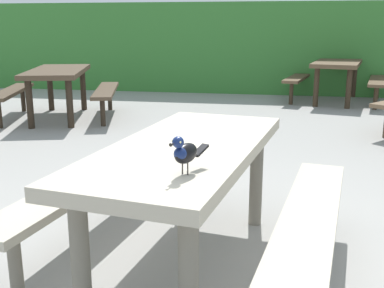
{
  "coord_description": "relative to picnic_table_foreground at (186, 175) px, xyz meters",
  "views": [
    {
      "loc": [
        0.43,
        -2.34,
        1.39
      ],
      "look_at": [
        0.05,
        -0.24,
        0.84
      ],
      "focal_mm": 43.75,
      "sensor_mm": 36.0,
      "label": 1
    }
  ],
  "objects": [
    {
      "name": "ground_plane",
      "position": [
        0.06,
        -0.15,
        -0.56
      ],
      "size": [
        60.0,
        60.0,
        0.0
      ],
      "primitive_type": "plane",
      "color": "gray"
    },
    {
      "name": "hedge_wall",
      "position": [
        0.06,
        8.07,
        0.35
      ],
      "size": [
        28.0,
        2.07,
        1.82
      ],
      "primitive_type": "cube",
      "color": "#387A33",
      "rests_on": "ground"
    },
    {
      "name": "picnic_table_foreground",
      "position": [
        0.0,
        0.0,
        0.0
      ],
      "size": [
        1.93,
        1.95,
        0.74
      ],
      "color": "#B2A893",
      "rests_on": "ground"
    },
    {
      "name": "bird_grackle",
      "position": [
        0.1,
        -0.55,
        0.29
      ],
      "size": [
        0.14,
        0.27,
        0.18
      ],
      "color": "black",
      "rests_on": "picnic_table_foreground"
    },
    {
      "name": "picnic_table_mid_left",
      "position": [
        -2.73,
        4.03,
        0.0
      ],
      "size": [
        2.08,
        2.1,
        0.74
      ],
      "color": "#473828",
      "rests_on": "ground"
    },
    {
      "name": "picnic_table_mid_right",
      "position": [
        1.57,
        6.42,
        0.0
      ],
      "size": [
        2.0,
        2.02,
        0.74
      ],
      "color": "brown",
      "rests_on": "ground"
    }
  ]
}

